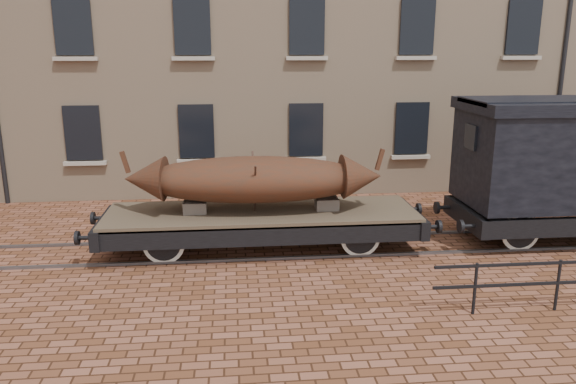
{
  "coord_description": "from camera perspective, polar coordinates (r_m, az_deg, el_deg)",
  "views": [
    {
      "loc": [
        -1.35,
        -12.92,
        4.81
      ],
      "look_at": [
        -0.02,
        0.5,
        1.3
      ],
      "focal_mm": 35.0,
      "sensor_mm": 36.0,
      "label": 1
    }
  ],
  "objects": [
    {
      "name": "rail_track",
      "position": [
        13.84,
        0.31,
        -5.61
      ],
      "size": [
        30.0,
        1.52,
        0.06
      ],
      "color": "#59595E",
      "rests_on": "ground"
    },
    {
      "name": "iron_boat",
      "position": [
        13.28,
        -3.45,
        1.32
      ],
      "size": [
        6.18,
        1.92,
        1.5
      ],
      "color": "#4A2212",
      "rests_on": "flatcar_wagon"
    },
    {
      "name": "flatcar_wagon",
      "position": [
        13.55,
        -2.68,
        -2.7
      ],
      "size": [
        8.36,
        2.27,
        1.26
      ],
      "color": "#423A2B",
      "rests_on": "ground"
    },
    {
      "name": "ground",
      "position": [
        13.85,
        0.31,
        -5.73
      ],
      "size": [
        90.0,
        90.0,
        0.0
      ],
      "primitive_type": "plane",
      "color": "#5B311C"
    }
  ]
}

